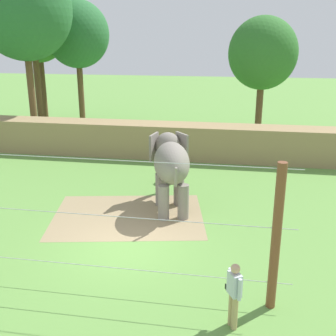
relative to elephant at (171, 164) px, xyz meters
name	(u,v)px	position (x,y,z in m)	size (l,w,h in m)	color
ground_plane	(127,246)	(-0.90, -3.34, -1.87)	(120.00, 120.00, 0.00)	#609342
dirt_patch	(128,216)	(-1.49, -0.99, -1.86)	(5.67, 4.16, 0.01)	#937F5B
embankment_wall	(176,141)	(-0.90, 7.31, -0.92)	(36.00, 1.80, 1.89)	#997F56
elephant	(171,164)	(0.00, 0.00, 0.00)	(2.04, 3.71, 2.82)	gray
enrichment_ball	(168,175)	(-0.60, 3.00, -1.48)	(0.78, 0.78, 0.78)	tan
cable_fence	(101,225)	(-0.90, -5.77, 0.06)	(9.84, 0.24, 3.85)	brown
zookeeper	(234,293)	(2.59, -6.71, -0.94)	(0.40, 0.54, 1.67)	tan
tree_far_left	(31,11)	(-12.10, 13.53, 6.33)	(5.49, 5.49, 11.11)	brown
tree_left_of_centre	(263,54)	(3.82, 12.71, 3.64)	(4.37, 4.37, 7.83)	brown
tree_behind_wall	(23,9)	(-10.69, 9.81, 6.25)	(5.86, 5.86, 11.22)	brown
tree_right_of_centre	(38,35)	(-12.51, 15.13, 4.80)	(3.97, 3.97, 8.82)	brown
tree_far_right	(77,35)	(-9.48, 15.23, 4.80)	(4.67, 4.67, 9.16)	brown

